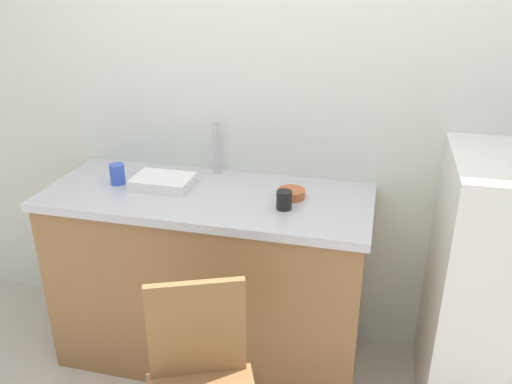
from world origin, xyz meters
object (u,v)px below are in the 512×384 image
at_px(refrigerator, 502,293).
at_px(dish_tray, 163,182).
at_px(terracotta_bowl, 291,194).
at_px(cup_black, 284,200).
at_px(cup_blue, 117,174).

height_order(refrigerator, dish_tray, refrigerator).
xyz_separation_m(terracotta_bowl, cup_black, (-0.01, -0.12, 0.02)).
bearing_deg(cup_blue, cup_black, -5.88).
distance_m(dish_tray, cup_black, 0.62).
bearing_deg(dish_tray, refrigerator, -1.27).
distance_m(refrigerator, cup_blue, 1.84).
xyz_separation_m(dish_tray, terracotta_bowl, (0.62, 0.02, -0.00)).
bearing_deg(dish_tray, terracotta_bowl, 1.77).
relative_size(refrigerator, terracotta_bowl, 9.76).
relative_size(refrigerator, cup_blue, 12.23).
xyz_separation_m(refrigerator, dish_tray, (-1.57, 0.03, 0.35)).
bearing_deg(terracotta_bowl, cup_black, -94.41).
distance_m(terracotta_bowl, cup_blue, 0.85).
height_order(dish_tray, cup_black, cup_black).
height_order(dish_tray, terracotta_bowl, dish_tray).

